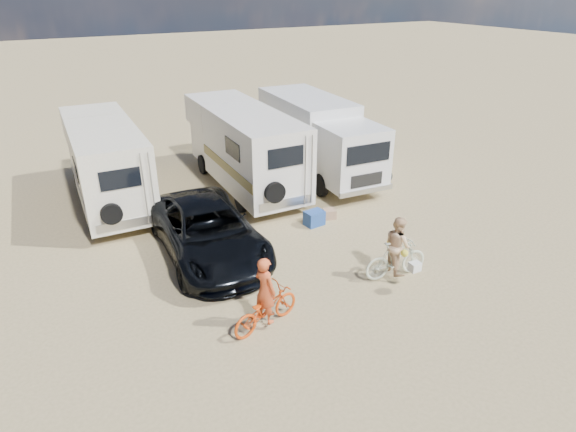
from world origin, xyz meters
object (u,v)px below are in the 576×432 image
box_truck (318,138)px  dark_suv (208,231)px  rv_left (107,165)px  bike_parked (371,171)px  rider_woman (397,251)px  cooler (314,218)px  bike_woman (396,259)px  rider_man (265,296)px  bike_man (266,309)px  rv_main (244,149)px  crate (329,214)px

box_truck → dark_suv: size_ratio=1.31×
rv_left → bike_parked: 10.00m
rider_woman → cooler: (-0.29, 3.75, -0.56)m
box_truck → bike_woman: (-2.38, -7.82, -0.97)m
box_truck → rider_man: (-6.43, -8.04, -0.69)m
bike_parked → cooler: 4.59m
box_truck → cooler: (-2.67, -4.08, -1.27)m
bike_parked → bike_man: bearing=170.3°
rv_main → crate: bearing=-70.0°
rv_main → rider_woman: (0.89, -7.96, -0.71)m
rv_main → crate: (1.33, -4.02, -1.36)m
rider_man → rider_woman: (4.05, 0.22, -0.02)m
dark_suv → rider_woman: rider_woman is taller
crate → rv_left: bearing=142.5°
rider_man → crate: 6.15m
bike_woman → bike_parked: (3.73, 5.95, -0.09)m
rv_main → rider_woman: 8.04m
bike_woman → rider_woman: rider_woman is taller
box_truck → bike_woman: box_truck is taller
bike_woman → bike_parked: size_ratio=1.05×
rider_man → bike_parked: bearing=-66.3°
bike_man → cooler: 5.47m
rider_man → crate: bearing=-61.9°
box_truck → crate: 4.55m
rider_man → bike_parked: (7.78, 6.17, -0.37)m
rider_man → cooler: bearing=-58.2°
bike_man → rider_woman: rider_woman is taller
rv_main → bike_man: bearing=-109.3°
box_truck → rider_woman: box_truck is taller
bike_woman → crate: size_ratio=4.61×
bike_woman → rider_woman: size_ratio=1.13×
rv_left → bike_woman: (5.82, -8.74, -0.92)m
bike_woman → rv_left: bearing=42.3°
rider_man → rv_left: bearing=-3.5°
crate → rider_woman: bearing=-96.3°
dark_suv → rider_man: (-0.02, -3.82, 0.06)m
bike_woman → rider_man: size_ratio=1.10×
bike_man → rv_left: bearing=-3.5°
bike_man → rider_woman: 4.07m
bike_parked → rv_main: bearing=108.4°
cooler → bike_parked: bearing=22.8°
bike_man → bike_parked: 9.93m
box_truck → rider_woman: (-2.38, -7.82, -0.70)m
bike_woman → cooler: (-0.29, 3.75, -0.30)m
bike_woman → bike_parked: bike_woman is taller
box_truck → rider_woman: 8.21m
rv_left → cooler: (5.54, -5.00, -1.22)m
bike_parked → rv_left: bearing=115.6°
rv_left → bike_woman: rv_left is taller
rider_man → bike_woman: bearing=-101.6°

